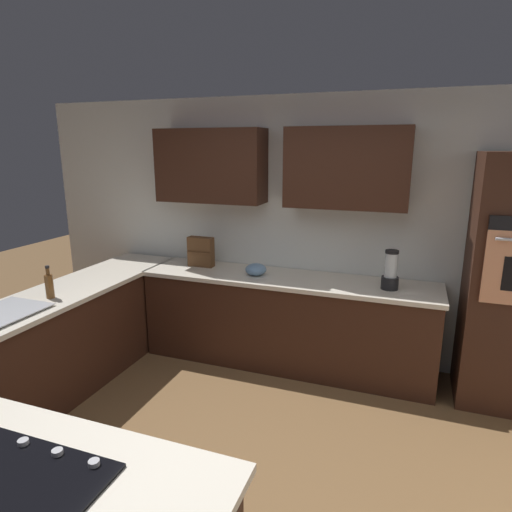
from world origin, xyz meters
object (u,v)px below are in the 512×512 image
at_px(blender, 390,272).
at_px(spice_rack, 201,252).
at_px(mixing_bowl, 256,269).
at_px(dish_soap_bottle, 49,285).

relative_size(blender, spice_rack, 1.13).
height_order(blender, mixing_bowl, blender).
height_order(blender, spice_rack, blender).
distance_m(blender, dish_soap_bottle, 2.88).
bearing_deg(mixing_bowl, dish_soap_bottle, 41.26).
bearing_deg(spice_rack, dish_soap_bottle, 61.28).
bearing_deg(blender, dish_soap_bottle, 24.64).
bearing_deg(mixing_bowl, blender, 180.00).
xyz_separation_m(blender, dish_soap_bottle, (2.62, 1.20, -0.04)).
relative_size(blender, dish_soap_bottle, 1.27).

